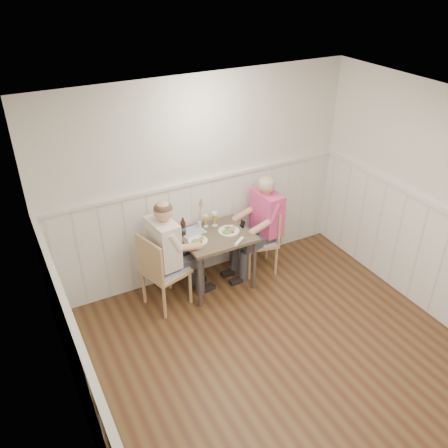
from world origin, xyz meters
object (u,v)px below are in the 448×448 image
object	(u,v)px
man_in_pink	(263,231)
diner_cream	(168,261)
chair_right	(263,237)
grass_vase	(199,215)
beer_bottle	(183,227)
dining_table	(216,242)
chair_left	(161,269)

from	to	relation	value
man_in_pink	diner_cream	bearing A→B (deg)	-177.69
chair_right	grass_vase	bearing A→B (deg)	165.92
beer_bottle	grass_vase	world-z (taller)	grass_vase
beer_bottle	dining_table	bearing A→B (deg)	-26.23
dining_table	chair_left	size ratio (longest dim) A/B	0.86
grass_vase	diner_cream	bearing A→B (deg)	-154.53
dining_table	diner_cream	xyz separation A→B (m)	(-0.66, -0.03, -0.06)
man_in_pink	beer_bottle	xyz separation A→B (m)	(-1.06, 0.15, 0.28)
chair_left	grass_vase	bearing A→B (deg)	25.06
beer_bottle	grass_vase	xyz separation A→B (m)	(0.24, 0.05, 0.09)
man_in_pink	grass_vase	size ratio (longest dim) A/B	3.20
chair_left	beer_bottle	xyz separation A→B (m)	(0.40, 0.25, 0.32)
chair_left	dining_table	bearing A→B (deg)	5.21
diner_cream	beer_bottle	size ratio (longest dim) A/B	5.86
chair_right	man_in_pink	distance (m)	0.08
dining_table	diner_cream	distance (m)	0.66
chair_left	diner_cream	world-z (taller)	diner_cream
dining_table	chair_right	xyz separation A→B (m)	(0.70, 0.03, -0.15)
chair_right	diner_cream	bearing A→B (deg)	-177.81
chair_right	chair_left	bearing A→B (deg)	-176.28
chair_left	beer_bottle	world-z (taller)	beer_bottle
chair_right	beer_bottle	bearing A→B (deg)	171.87
chair_left	beer_bottle	distance (m)	0.57
diner_cream	grass_vase	xyz separation A→B (m)	(0.54, 0.26, 0.36)
chair_right	diner_cream	world-z (taller)	diner_cream
chair_left	diner_cream	bearing A→B (deg)	22.82
dining_table	chair_right	size ratio (longest dim) A/B	0.93
chair_left	grass_vase	world-z (taller)	grass_vase
dining_table	chair_right	distance (m)	0.72
man_in_pink	dining_table	bearing A→B (deg)	-177.66
chair_left	man_in_pink	bearing A→B (deg)	3.83
chair_right	man_in_pink	xyz separation A→B (m)	(0.00, 0.00, 0.08)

